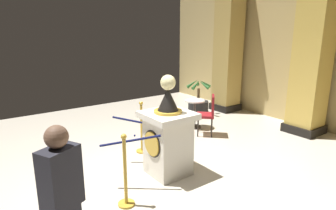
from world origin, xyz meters
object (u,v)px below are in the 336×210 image
at_px(stanchion_near, 142,134).
at_px(stanchion_far, 126,181).
at_px(potted_palm_left, 198,105).
at_px(cafe_table, 195,110).
at_px(pedestal_clock, 168,136).
at_px(cafe_chair_red, 209,112).
at_px(bystander_guest, 63,201).

distance_m(stanchion_near, stanchion_far, 1.87).
xyz_separation_m(potted_palm_left, cafe_table, (0.87, -0.92, 0.17)).
height_order(pedestal_clock, cafe_chair_red, pedestal_clock).
xyz_separation_m(stanchion_far, cafe_chair_red, (-1.41, 2.94, 0.19)).
distance_m(potted_palm_left, cafe_table, 1.28).
relative_size(stanchion_near, cafe_table, 1.48).
xyz_separation_m(stanchion_near, cafe_chair_red, (0.06, 1.79, 0.20)).
bearing_deg(pedestal_clock, stanchion_near, 173.61).
bearing_deg(cafe_table, pedestal_clock, -51.48).
height_order(potted_palm_left, bystander_guest, bystander_guest).
bearing_deg(bystander_guest, pedestal_clock, 119.40).
bearing_deg(stanchion_near, cafe_table, 105.94).
bearing_deg(potted_palm_left, pedestal_clock, -49.78).
bearing_deg(stanchion_near, pedestal_clock, -6.39).
xyz_separation_m(stanchion_near, cafe_table, (-0.54, 1.88, 0.08)).
height_order(pedestal_clock, potted_palm_left, pedestal_clock).
relative_size(stanchion_far, cafe_chair_red, 1.12).
relative_size(pedestal_clock, stanchion_near, 1.62).
bearing_deg(cafe_chair_red, potted_palm_left, 145.59).
relative_size(potted_palm_left, cafe_table, 1.49).
xyz_separation_m(stanchion_near, stanchion_far, (1.47, -1.15, 0.00)).
bearing_deg(stanchion_far, stanchion_near, 141.92).
bearing_deg(bystander_guest, stanchion_near, 135.34).
distance_m(stanchion_far, cafe_table, 3.64).
distance_m(stanchion_far, bystander_guest, 1.37).
distance_m(stanchion_far, cafe_chair_red, 3.27).
bearing_deg(pedestal_clock, stanchion_far, -67.99).
relative_size(stanchion_far, bystander_guest, 0.67).
xyz_separation_m(potted_palm_left, bystander_guest, (3.64, -5.00, 0.56)).
height_order(stanchion_far, bystander_guest, bystander_guest).
bearing_deg(potted_palm_left, bystander_guest, -53.94).
relative_size(stanchion_far, cafe_table, 1.49).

